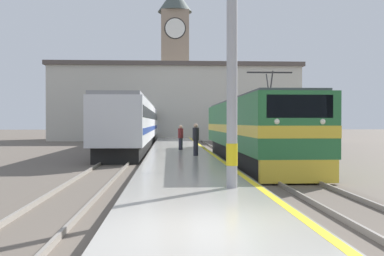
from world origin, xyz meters
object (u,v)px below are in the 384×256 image
(person_on_platform, at_px, (196,139))
(catenary_mast, at_px, (235,35))
(locomotive_train, at_px, (250,130))
(passenger_train, at_px, (136,124))
(second_waiting_passenger, at_px, (181,137))
(clock_tower, at_px, (175,57))

(person_on_platform, bearing_deg, catenary_mast, -88.29)
(catenary_mast, bearing_deg, locomotive_train, 77.63)
(locomotive_train, bearing_deg, passenger_train, 116.26)
(second_waiting_passenger, height_order, clock_tower, clock_tower)
(catenary_mast, relative_size, second_waiting_passenger, 5.23)
(person_on_platform, height_order, second_waiting_passenger, person_on_platform)
(locomotive_train, height_order, clock_tower, clock_tower)
(catenary_mast, xyz_separation_m, person_on_platform, (-0.35, 11.68, -3.23))
(locomotive_train, height_order, second_waiting_passenger, locomotive_train)
(second_waiting_passenger, bearing_deg, clock_tower, 89.61)
(person_on_platform, relative_size, clock_tower, 0.07)
(passenger_train, bearing_deg, clock_tower, 83.00)
(locomotive_train, bearing_deg, clock_tower, 94.26)
(person_on_platform, bearing_deg, clock_tower, 90.46)
(catenary_mast, distance_m, second_waiting_passenger, 17.15)
(locomotive_train, xyz_separation_m, second_waiting_passenger, (-3.70, 4.51, -0.53))
(locomotive_train, bearing_deg, second_waiting_passenger, 129.37)
(catenary_mast, xyz_separation_m, second_waiting_passenger, (-1.01, 16.80, -3.30))
(second_waiting_passenger, bearing_deg, locomotive_train, -50.63)
(person_on_platform, height_order, clock_tower, clock_tower)
(locomotive_train, height_order, catenary_mast, catenary_mast)
(passenger_train, distance_m, catenary_mast, 27.47)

